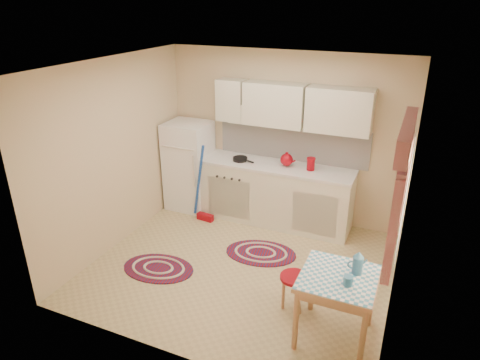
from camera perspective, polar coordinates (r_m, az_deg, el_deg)
name	(u,v)px	position (r m, az deg, el deg)	size (l,w,h in m)	color
room_shell	(262,143)	(4.99, 2.98, 4.93)	(3.64, 3.60, 2.52)	tan
fridge	(189,166)	(6.81, -6.79, 1.89)	(0.65, 0.60, 1.40)	white
broom	(204,184)	(6.36, -4.82, -0.58)	(0.28, 0.12, 1.20)	#1B49AB
base_cabinets	(275,195)	(6.41, 4.71, -1.97)	(2.25, 0.60, 0.88)	silver
countertop	(276,166)	(6.22, 4.85, 1.86)	(2.27, 0.62, 0.04)	silver
frying_pan	(240,159)	(6.35, 0.02, 2.82)	(0.22, 0.22, 0.05)	black
red_kettle	(287,160)	(6.14, 6.23, 2.70)	(0.20, 0.18, 0.20)	maroon
red_canister	(311,165)	(6.06, 9.42, 2.03)	(0.11, 0.11, 0.16)	maroon
table	(335,307)	(4.48, 12.60, -16.23)	(0.72, 0.72, 0.72)	tan
stool	(294,292)	(4.84, 7.15, -14.61)	(0.31, 0.31, 0.42)	maroon
coffee_pot	(358,263)	(4.27, 15.45, -10.60)	(0.12, 0.11, 0.25)	#2D658B
mug	(348,281)	(4.14, 14.20, -12.94)	(0.09, 0.09, 0.10)	#2D658B
rug_center	(261,253)	(5.81, 2.80, -9.69)	(0.94, 0.63, 0.02)	maroon
rug_left	(158,268)	(5.60, -10.83, -11.49)	(0.92, 0.61, 0.02)	maroon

